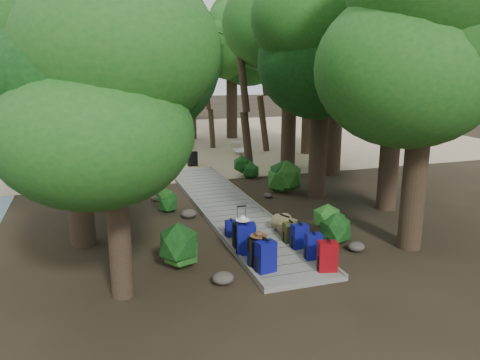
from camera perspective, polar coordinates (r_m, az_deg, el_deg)
name	(u,v)px	position (r m, az deg, el deg)	size (l,w,h in m)	color
ground	(237,218)	(14.77, -0.36, -4.62)	(120.00, 120.00, 0.00)	#2E2317
sand_beach	(160,141)	(30.02, -9.74, 4.68)	(40.00, 22.00, 0.02)	tan
boardwalk	(228,207)	(15.66, -1.48, -3.31)	(2.00, 12.00, 0.12)	slate
backpack_left_a	(266,255)	(10.67, 3.16, -9.10)	(0.43, 0.30, 0.80)	navy
backpack_left_b	(257,250)	(10.97, 2.06, -8.57)	(0.41, 0.29, 0.75)	black
backpack_left_c	(246,237)	(11.62, 0.74, -6.95)	(0.46, 0.33, 0.86)	navy
backpack_left_d	(231,228)	(12.81, -1.09, -5.81)	(0.32, 0.23, 0.49)	navy
backpack_right_a	(328,255)	(10.89, 10.64, -8.93)	(0.43, 0.30, 0.76)	maroon
backpack_right_b	(313,245)	(11.49, 8.93, -7.82)	(0.39, 0.27, 0.69)	navy
backpack_right_c	(299,235)	(12.10, 7.26, -6.65)	(0.40, 0.28, 0.68)	navy
backpack_right_d	(291,231)	(12.51, 6.18, -6.19)	(0.38, 0.27, 0.57)	#3C4219
duffel_right_khaki	(285,224)	(13.22, 5.49, -5.36)	(0.44, 0.67, 0.44)	brown
suitcase_on_boardwalk	(241,235)	(12.01, 0.17, -6.74)	(0.43, 0.23, 0.66)	black
lone_suitcase_on_sand	(193,159)	(22.28, -5.81, 2.60)	(0.44, 0.25, 0.69)	black
hat_brown	(259,233)	(10.77, 2.32, -6.51)	(0.41, 0.41, 0.12)	#51351E
hat_white	(243,218)	(11.48, 0.34, -4.63)	(0.35, 0.35, 0.12)	silver
kayak	(101,157)	(24.53, -16.59, 2.72)	(0.77, 3.52, 0.35)	#A8340E
sun_lounger	(240,148)	(25.36, 0.00, 3.92)	(0.59, 1.82, 0.59)	silver
tree_right_a	(424,80)	(12.40, 21.48, 11.30)	(5.19, 5.19, 8.65)	black
tree_right_b	(396,69)	(15.75, 18.51, 12.74)	(5.11, 5.11, 9.13)	black
tree_right_c	(321,69)	(16.70, 9.87, 13.21)	(5.26, 5.26, 9.10)	black
tree_right_d	(337,54)	(20.60, 11.78, 14.83)	(5.60, 5.60, 10.27)	black
tree_right_e	(290,61)	(21.54, 6.14, 14.18)	(5.38, 5.38, 9.68)	black
tree_right_f	(309,70)	(25.31, 8.44, 13.12)	(4.96, 4.96, 8.86)	black
tree_left_a	(113,140)	(9.31, -15.20, 4.69)	(3.92, 3.92, 6.54)	black
tree_left_b	(69,64)	(12.51, -20.17, 13.19)	(5.23, 5.23, 9.42)	black
tree_left_c	(87,74)	(15.98, -18.20, 12.12)	(5.04, 5.04, 8.77)	black
tree_back_a	(139,58)	(28.68, -12.18, 14.33)	(5.87, 5.87, 10.17)	black
tree_back_b	(190,64)	(30.51, -6.13, 13.88)	(5.32, 5.32, 9.50)	black
tree_back_c	(232,59)	(30.67, -1.02, 14.54)	(5.63, 5.63, 10.13)	black
tree_back_d	(69,80)	(27.86, -20.17, 11.37)	(4.66, 4.66, 7.77)	black
palm_right_a	(252,79)	(20.34, 1.44, 12.16)	(4.80, 4.80, 8.17)	#154312
palm_right_b	(265,67)	(26.10, 3.10, 13.62)	(4.75, 4.75, 9.18)	#154312
palm_right_c	(215,90)	(27.16, -3.05, 10.94)	(4.17, 4.17, 6.64)	#154312
palm_left_a	(67,92)	(19.66, -20.30, 10.02)	(4.59, 4.59, 7.31)	#154312
rock_left_a	(223,278)	(10.47, -2.06, -11.86)	(0.48, 0.44, 0.27)	#4C473F
rock_left_b	(173,253)	(11.98, -8.21, -8.79)	(0.34, 0.30, 0.19)	#4C473F
rock_left_c	(189,214)	(14.82, -6.25, -4.09)	(0.48, 0.44, 0.27)	#4C473F
rock_left_d	(155,198)	(16.83, -10.29, -2.21)	(0.32, 0.29, 0.18)	#4C473F
rock_right_a	(356,247)	(12.53, 13.98, -7.89)	(0.44, 0.40, 0.24)	#4C473F
rock_right_b	(332,222)	(14.24, 11.17, -5.01)	(0.51, 0.45, 0.28)	#4C473F
rock_right_c	(268,195)	(16.97, 3.42, -1.88)	(0.32, 0.29, 0.17)	#4C473F
shrub_left_a	(184,247)	(11.27, -6.86, -8.05)	(1.09, 1.09, 0.98)	#174C17
shrub_left_b	(167,201)	(15.50, -8.91, -2.51)	(0.80, 0.80, 0.72)	#174C17
shrub_left_c	(132,178)	(18.50, -13.07, 0.30)	(1.02, 1.02, 0.92)	#174C17
shrub_right_a	(331,224)	(12.96, 11.08, -5.24)	(1.10, 1.10, 0.99)	#174C17
shrub_right_b	(284,177)	(17.62, 5.42, 0.33)	(1.29, 1.29, 1.16)	#174C17
shrub_right_c	(245,169)	(19.97, 0.62, 1.41)	(0.84, 0.84, 0.76)	#174C17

